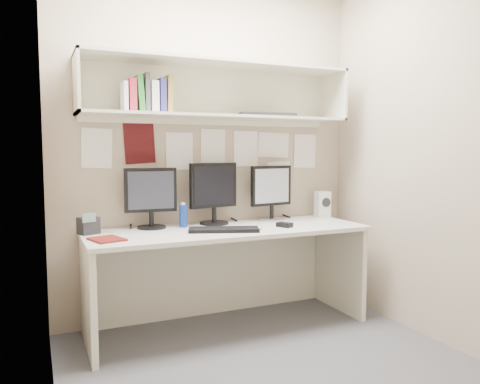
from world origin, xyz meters
name	(u,v)px	position (x,y,z in m)	size (l,w,h in m)	color
floor	(269,363)	(0.00, 0.00, 0.00)	(2.40, 2.00, 0.01)	#49484D
wall_back	(210,149)	(0.00, 1.00, 1.30)	(2.40, 0.02, 2.60)	tan
wall_front	(390,146)	(0.00, -1.00, 1.30)	(2.40, 0.02, 2.60)	tan
wall_left	(47,147)	(-1.20, 0.00, 1.30)	(0.02, 2.00, 2.60)	tan
wall_right	(426,148)	(1.20, 0.00, 1.30)	(0.02, 2.00, 2.60)	tan
desk	(228,278)	(0.00, 0.65, 0.37)	(2.00, 0.70, 0.73)	beige
overhead_hutch	(217,92)	(0.00, 0.86, 1.72)	(2.00, 0.38, 0.40)	beige
pinned_papers	(211,155)	(0.00, 0.99, 1.25)	(1.92, 0.01, 0.48)	white
monitor_left	(151,195)	(-0.50, 0.87, 0.97)	(0.37, 0.20, 0.43)	black
monitor_center	(214,191)	(-0.02, 0.87, 0.98)	(0.40, 0.22, 0.46)	black
monitor_right	(271,190)	(0.47, 0.87, 0.97)	(0.37, 0.21, 0.43)	#A5A5AA
keyboard	(224,230)	(-0.08, 0.53, 0.74)	(0.48, 0.17, 0.02)	black
mouse	(285,225)	(0.39, 0.52, 0.75)	(0.07, 0.11, 0.03)	black
speaker	(322,204)	(0.93, 0.84, 0.84)	(0.12, 0.13, 0.22)	silver
blue_bottle	(183,216)	(-0.28, 0.82, 0.81)	(0.06, 0.06, 0.18)	navy
maroon_notebook	(107,239)	(-0.86, 0.53, 0.74)	(0.18, 0.22, 0.01)	#601210
desk_phone	(88,225)	(-0.94, 0.80, 0.79)	(0.15, 0.15, 0.15)	black
book_stack	(147,96)	(-0.53, 0.79, 1.66)	(0.33, 0.16, 0.26)	white
hutch_tray	(267,115)	(0.40, 0.81, 1.56)	(0.43, 0.16, 0.03)	black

